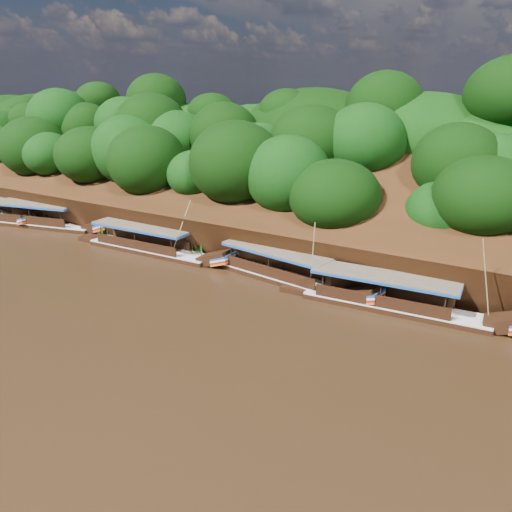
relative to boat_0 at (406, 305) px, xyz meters
The scene contains 7 objects.
ground 14.07m from the boat_0, 147.54° to the right, with size 160.00×160.00×0.00m, color black.
riverbank 19.32m from the boat_0, 128.04° to the left, with size 120.00×30.06×19.40m.
boat_0 is the anchor object (origin of this frame).
boat_1 9.00m from the boat_0, behind, with size 14.20×3.99×5.92m.
boat_2 22.71m from the boat_0, behind, with size 15.24×2.78×5.70m.
boat_3 38.40m from the boat_0, behind, with size 14.45×5.28×3.04m.
reeds 15.18m from the boat_0, behind, with size 49.93×2.19×2.18m.
Camera 1 is at (19.18, -23.78, 14.66)m, focal length 35.00 mm.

